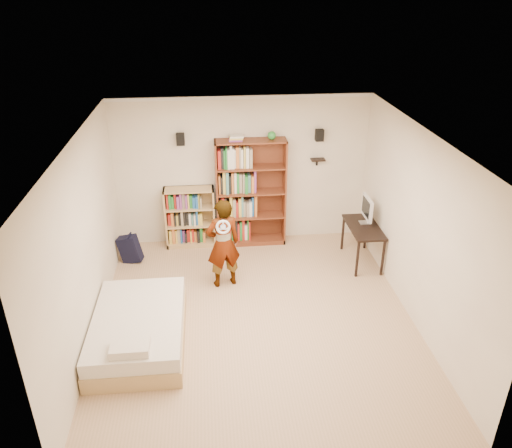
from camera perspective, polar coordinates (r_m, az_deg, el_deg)
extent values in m
cube|color=tan|center=(7.43, 0.01, -10.62)|extent=(4.50, 5.00, 0.01)
cube|color=#EDE6CA|center=(8.98, -1.59, 6.07)|extent=(4.50, 0.02, 2.70)
cube|color=#EDE6CA|center=(4.66, 3.23, -15.82)|extent=(4.50, 0.02, 2.70)
cube|color=#EDE6CA|center=(6.88, -19.00, -2.17)|extent=(0.02, 5.00, 2.70)
cube|color=#EDE6CA|center=(7.25, 17.99, -0.47)|extent=(0.02, 5.00, 2.70)
cube|color=white|center=(6.19, 0.02, 9.76)|extent=(4.50, 5.00, 0.02)
cube|color=silver|center=(8.58, -1.69, 14.29)|extent=(4.50, 0.06, 0.06)
cube|color=silver|center=(3.92, 3.65, -1.08)|extent=(4.50, 0.06, 0.06)
cube|color=silver|center=(6.38, -20.47, 8.32)|extent=(0.06, 5.00, 0.06)
cube|color=silver|center=(6.78, 19.31, 9.52)|extent=(0.06, 5.00, 0.06)
cube|color=black|center=(8.67, -8.63, 9.56)|extent=(0.14, 0.12, 0.20)
cube|color=black|center=(8.87, 7.26, 10.04)|extent=(0.14, 0.12, 0.20)
cube|color=black|center=(9.02, 7.09, 7.32)|extent=(0.25, 0.16, 0.02)
imported|color=black|center=(7.79, -3.77, -2.25)|extent=(0.61, 0.48, 1.49)
torus|color=silver|center=(7.35, -3.78, -0.35)|extent=(0.22, 0.08, 0.22)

